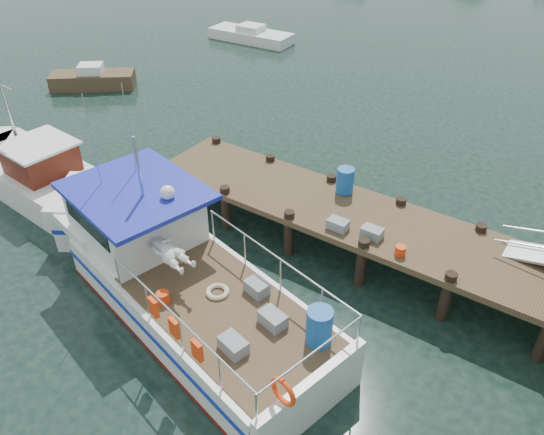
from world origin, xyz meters
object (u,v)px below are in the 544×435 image
Objects in this scene: moored_rowboat at (93,79)px; moored_a at (251,35)px; work_boat at (32,172)px; lobster_boat at (168,266)px.

moored_rowboat is 11.74m from moored_a.
moored_rowboat reaches higher than moored_a.
moored_rowboat is (-6.40, 8.12, -0.26)m from work_boat.
moored_a is at bearing 134.41° from lobster_boat.
moored_rowboat is at bearing 160.49° from lobster_boat.
lobster_boat is 1.33× the size of work_boat.
work_boat is at bearing -175.95° from lobster_boat.
work_boat is 2.04× the size of moored_rowboat.
moored_a is (-4.41, 19.68, -0.34)m from work_boat.
work_boat is at bearing -60.52° from moored_a.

